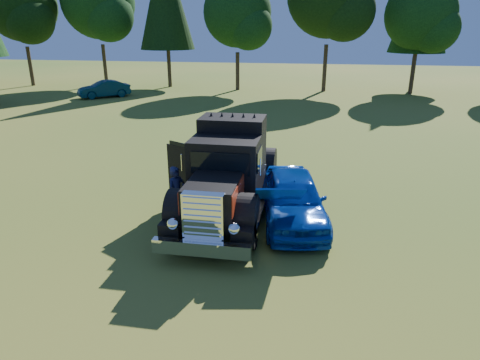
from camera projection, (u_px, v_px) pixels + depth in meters
name	position (u px, v px, depth m)	size (l,w,h in m)	color
ground	(195.00, 234.00, 12.52)	(120.00, 120.00, 0.00)	#335F1C
treeline	(260.00, 2.00, 35.71)	(72.10, 24.04, 13.84)	#2D2116
diamond_t_truck	(228.00, 177.00, 13.41)	(3.27, 7.16, 3.00)	black
hotrod_coupe	(293.00, 198.00, 13.06)	(2.59, 4.79, 1.89)	#0B0798
spectator_near	(177.00, 194.00, 13.12)	(0.64, 0.42, 1.75)	#21334E
spectator_far	(184.00, 176.00, 14.29)	(0.97, 0.75, 1.99)	#1F2E49
distant_teal_car	(104.00, 89.00, 36.00)	(1.47, 4.21, 1.39)	#09303A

